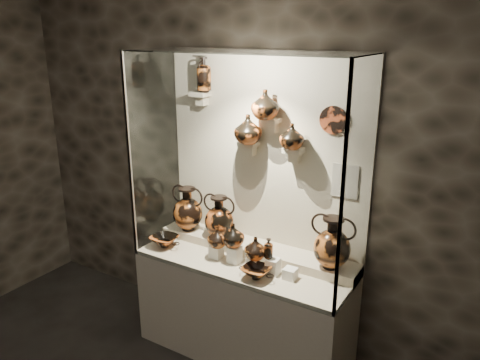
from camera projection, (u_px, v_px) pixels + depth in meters
name	position (u px, v px, depth m)	size (l,w,h in m)	color
wall_back	(265.00, 156.00, 3.64)	(5.00, 0.02, 3.20)	black
plinth	(244.00, 309.00, 3.75)	(1.70, 0.60, 0.80)	beige
front_tier	(244.00, 263.00, 3.62)	(1.68, 0.58, 0.03)	#BEAE93
rear_tier	(255.00, 250.00, 3.75)	(1.70, 0.25, 0.10)	#BEAE93
back_panel	(265.00, 156.00, 3.63)	(1.70, 0.03, 1.60)	beige
glass_front	(221.00, 176.00, 3.14)	(1.70, 0.01, 1.60)	white
glass_left	(155.00, 151.00, 3.79)	(0.01, 0.60, 1.60)	white
glass_right	(359.00, 185.00, 2.96)	(0.01, 0.60, 1.60)	white
glass_top	(244.00, 52.00, 3.13)	(1.70, 0.60, 0.01)	white
frame_post_left	(130.00, 159.00, 3.56)	(0.02, 0.02, 1.60)	gray
frame_post_right	(342.00, 198.00, 2.73)	(0.02, 0.02, 1.60)	gray
pedestal_a	(216.00, 251.00, 3.67)	(0.09, 0.09, 0.10)	silver
pedestal_b	(235.00, 255.00, 3.58)	(0.09, 0.09, 0.13)	silver
pedestal_c	(254.00, 262.00, 3.50)	(0.09, 0.09, 0.09)	silver
pedestal_d	(273.00, 266.00, 3.42)	(0.09, 0.09, 0.12)	silver
pedestal_e	(290.00, 273.00, 3.35)	(0.09, 0.09, 0.08)	silver
bracket_ul	(200.00, 94.00, 3.70)	(0.14, 0.12, 0.04)	beige
bracket_ca	(249.00, 144.00, 3.59)	(0.14, 0.12, 0.04)	beige
bracket_cb	(273.00, 121.00, 3.43)	(0.10, 0.12, 0.04)	beige
bracket_cc	(294.00, 150.00, 3.40)	(0.14, 0.12, 0.04)	beige
amphora_left	(188.00, 209.00, 3.96)	(0.30, 0.30, 0.38)	#A3531F
amphora_mid	(219.00, 217.00, 3.82)	(0.29, 0.29, 0.36)	#AC4E1E
amphora_right	(332.00, 243.00, 3.32)	(0.31, 0.31, 0.39)	#A3531F
jug_a	(217.00, 237.00, 3.60)	(0.15, 0.15, 0.16)	#A3531F
jug_b	(233.00, 235.00, 3.55)	(0.18, 0.18, 0.18)	#AC4E1E
jug_c	(256.00, 248.00, 3.44)	(0.16, 0.16, 0.17)	#A3531F
lekythos_small	(269.00, 247.00, 3.38)	(0.08, 0.08, 0.18)	#AC4E1E
kylix_left	(165.00, 240.00, 3.84)	(0.28, 0.24, 0.11)	#AC4E1E
kylix_right	(256.00, 272.00, 3.35)	(0.26, 0.22, 0.11)	#A3531F
lekythos_tall	(204.00, 72.00, 3.62)	(0.12, 0.12, 0.30)	#A3531F
ovoid_vase_a	(248.00, 129.00, 3.49)	(0.21, 0.21, 0.22)	#AC4E1E
ovoid_vase_b	(265.00, 104.00, 3.37)	(0.20, 0.20, 0.21)	#AC4E1E
ovoid_vase_c	(292.00, 136.00, 3.34)	(0.18, 0.18, 0.19)	#AC4E1E
wall_plate	(333.00, 120.00, 3.24)	(0.20, 0.20, 0.02)	#AE4522
info_placard	(345.00, 181.00, 3.32)	(0.19, 0.01, 0.25)	beige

